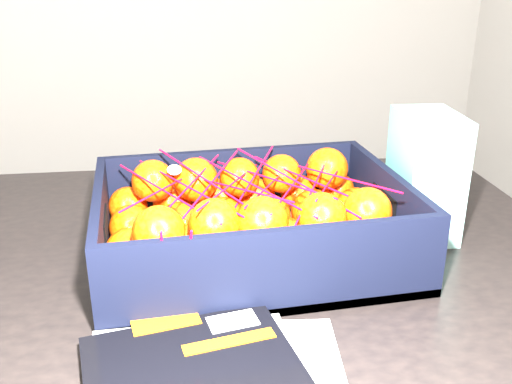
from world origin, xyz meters
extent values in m
cube|color=black|center=(0.18, -0.05, 0.73)|extent=(1.26, 0.90, 0.04)
cylinder|color=black|center=(0.73, 0.30, 0.35)|extent=(0.06, 0.06, 0.71)
cube|color=orange|center=(0.16, -0.22, 0.77)|extent=(0.08, 0.06, 0.00)
cube|color=white|center=(0.23, -0.24, 0.77)|extent=(0.06, 0.04, 0.00)
cube|color=orange|center=(0.22, -0.28, 0.77)|extent=(0.10, 0.03, 0.00)
cube|color=#916543|center=(0.29, -0.06, 0.76)|extent=(0.42, 0.31, 0.01)
cube|color=black|center=(0.29, 0.09, 0.81)|extent=(0.42, 0.01, 0.11)
cube|color=black|center=(0.29, -0.21, 0.81)|extent=(0.42, 0.01, 0.11)
cube|color=black|center=(0.09, -0.06, 0.81)|extent=(0.01, 0.29, 0.11)
cube|color=black|center=(0.49, -0.06, 0.81)|extent=(0.01, 0.29, 0.11)
sphere|color=#FF4305|center=(0.13, -0.17, 0.79)|extent=(0.06, 0.06, 0.06)
sphere|color=#FF4305|center=(0.12, -0.10, 0.79)|extent=(0.06, 0.06, 0.06)
sphere|color=#FF4305|center=(0.13, -0.02, 0.79)|extent=(0.06, 0.06, 0.06)
sphere|color=#FF4305|center=(0.12, 0.05, 0.79)|extent=(0.06, 0.06, 0.06)
sphere|color=#FF4305|center=(0.19, -0.18, 0.79)|extent=(0.06, 0.06, 0.06)
sphere|color=#FF4305|center=(0.19, -0.10, 0.79)|extent=(0.06, 0.06, 0.06)
sphere|color=#FF4305|center=(0.19, -0.02, 0.79)|extent=(0.06, 0.06, 0.06)
sphere|color=#FF4305|center=(0.19, 0.05, 0.79)|extent=(0.06, 0.06, 0.06)
sphere|color=#FF4305|center=(0.25, -0.17, 0.79)|extent=(0.06, 0.06, 0.06)
sphere|color=#FF4305|center=(0.26, -0.10, 0.79)|extent=(0.06, 0.06, 0.06)
sphere|color=#FF4305|center=(0.25, -0.02, 0.79)|extent=(0.07, 0.07, 0.07)
sphere|color=#FF4305|center=(0.26, 0.05, 0.79)|extent=(0.06, 0.06, 0.06)
sphere|color=#FF4305|center=(0.32, -0.18, 0.79)|extent=(0.07, 0.07, 0.07)
sphere|color=#FF4305|center=(0.32, -0.10, 0.79)|extent=(0.06, 0.06, 0.06)
sphere|color=#FF4305|center=(0.32, -0.03, 0.79)|extent=(0.07, 0.07, 0.07)
sphere|color=#FF4305|center=(0.32, 0.05, 0.79)|extent=(0.06, 0.06, 0.06)
sphere|color=#FF4305|center=(0.39, -0.18, 0.79)|extent=(0.06, 0.06, 0.06)
sphere|color=#FF4305|center=(0.39, -0.10, 0.79)|extent=(0.06, 0.06, 0.06)
sphere|color=#FF4305|center=(0.39, -0.02, 0.79)|extent=(0.07, 0.07, 0.07)
sphere|color=#FF4305|center=(0.39, 0.05, 0.79)|extent=(0.06, 0.06, 0.06)
sphere|color=#FF4305|center=(0.46, -0.18, 0.79)|extent=(0.06, 0.06, 0.06)
sphere|color=#FF4305|center=(0.46, -0.10, 0.79)|extent=(0.06, 0.06, 0.06)
sphere|color=#FF4305|center=(0.46, -0.03, 0.79)|extent=(0.06, 0.06, 0.06)
sphere|color=#FF4305|center=(0.46, 0.05, 0.79)|extent=(0.06, 0.06, 0.06)
sphere|color=#FF4305|center=(0.16, -0.15, 0.84)|extent=(0.06, 0.06, 0.06)
sphere|color=#FF4305|center=(0.16, 0.03, 0.84)|extent=(0.06, 0.06, 0.06)
sphere|color=#FF4305|center=(0.23, -0.14, 0.84)|extent=(0.06, 0.06, 0.06)
sphere|color=#FF4305|center=(0.22, 0.02, 0.84)|extent=(0.07, 0.07, 0.07)
sphere|color=#FF4305|center=(0.29, -0.15, 0.84)|extent=(0.07, 0.07, 0.07)
sphere|color=#FF4305|center=(0.29, 0.01, 0.84)|extent=(0.06, 0.06, 0.06)
sphere|color=#FF4305|center=(0.36, -0.15, 0.84)|extent=(0.06, 0.06, 0.06)
sphere|color=#FF4305|center=(0.35, 0.02, 0.84)|extent=(0.06, 0.06, 0.06)
sphere|color=#FF4305|center=(0.43, -0.15, 0.84)|extent=(0.06, 0.06, 0.06)
sphere|color=#FF4305|center=(0.43, 0.02, 0.84)|extent=(0.07, 0.07, 0.07)
cylinder|color=red|center=(0.17, -0.06, 0.86)|extent=(0.12, 0.22, 0.01)
cylinder|color=red|center=(0.20, -0.05, 0.86)|extent=(0.12, 0.22, 0.01)
cylinder|color=red|center=(0.23, -0.05, 0.87)|extent=(0.12, 0.22, 0.03)
cylinder|color=red|center=(0.26, -0.07, 0.86)|extent=(0.12, 0.22, 0.04)
cylinder|color=red|center=(0.29, -0.07, 0.86)|extent=(0.12, 0.22, 0.02)
cylinder|color=red|center=(0.32, -0.05, 0.86)|extent=(0.12, 0.22, 0.02)
cylinder|color=red|center=(0.35, -0.07, 0.86)|extent=(0.12, 0.22, 0.03)
cylinder|color=red|center=(0.38, -0.06, 0.86)|extent=(0.12, 0.22, 0.01)
cylinder|color=red|center=(0.41, -0.05, 0.86)|extent=(0.12, 0.22, 0.02)
cylinder|color=red|center=(0.17, -0.05, 0.86)|extent=(0.12, 0.22, 0.04)
cylinder|color=red|center=(0.20, -0.06, 0.86)|extent=(0.12, 0.22, 0.02)
cylinder|color=red|center=(0.23, -0.06, 0.86)|extent=(0.12, 0.22, 0.02)
cylinder|color=red|center=(0.26, -0.07, 0.86)|extent=(0.12, 0.22, 0.03)
cylinder|color=red|center=(0.29, -0.05, 0.86)|extent=(0.12, 0.22, 0.03)
cylinder|color=red|center=(0.32, -0.05, 0.85)|extent=(0.12, 0.22, 0.03)
cylinder|color=red|center=(0.35, -0.07, 0.86)|extent=(0.12, 0.22, 0.02)
cylinder|color=red|center=(0.38, -0.07, 0.85)|extent=(0.12, 0.22, 0.01)
cylinder|color=red|center=(0.41, -0.06, 0.86)|extent=(0.12, 0.22, 0.03)
cylinder|color=red|center=(0.16, -0.20, 0.83)|extent=(0.00, 0.03, 0.09)
cylinder|color=red|center=(0.19, -0.20, 0.83)|extent=(0.01, 0.04, 0.08)
cube|color=silver|center=(0.56, -0.04, 0.84)|extent=(0.10, 0.13, 0.19)
camera|label=1|loc=(0.14, -0.78, 1.14)|focal=40.55mm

